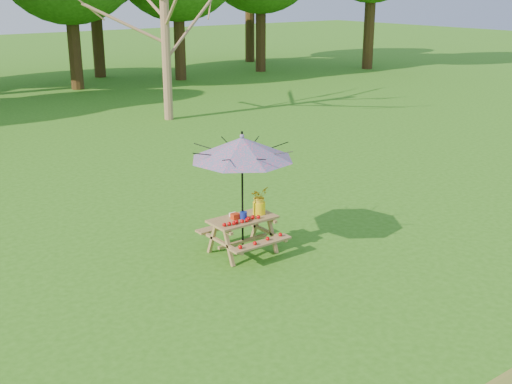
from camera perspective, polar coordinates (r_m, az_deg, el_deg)
ground at (r=8.20m, az=-6.44°, el=-16.64°), size 120.00×120.00×0.00m
picnic_table at (r=11.57m, az=-1.19°, el=-3.92°), size 1.20×1.32×0.67m
patio_umbrella at (r=11.07m, az=-1.25°, el=3.89°), size 2.14×2.14×2.25m
produce_bins at (r=11.41m, az=-1.56°, el=-2.11°), size 0.26×0.31×0.13m
tomatoes_row at (r=11.22m, az=-1.29°, el=-2.57°), size 0.77×0.13×0.07m
flower_bucket at (r=11.56m, az=0.28°, el=-0.69°), size 0.37×0.35×0.51m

